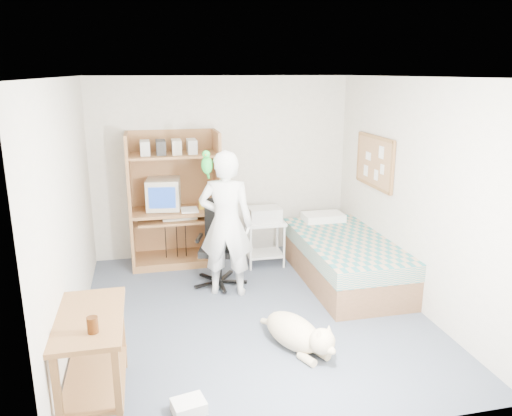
% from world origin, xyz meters
% --- Properties ---
extents(floor, '(4.00, 4.00, 0.00)m').
position_xyz_m(floor, '(0.00, 0.00, 0.00)').
color(floor, '#464D5F').
rests_on(floor, ground).
extents(wall_back, '(3.60, 0.02, 2.50)m').
position_xyz_m(wall_back, '(0.00, 2.00, 1.25)').
color(wall_back, beige).
rests_on(wall_back, floor).
extents(wall_right, '(0.02, 4.00, 2.50)m').
position_xyz_m(wall_right, '(1.80, 0.00, 1.25)').
color(wall_right, beige).
rests_on(wall_right, floor).
extents(wall_left, '(0.02, 4.00, 2.50)m').
position_xyz_m(wall_left, '(-1.80, 0.00, 1.25)').
color(wall_left, beige).
rests_on(wall_left, floor).
extents(ceiling, '(3.60, 4.00, 0.02)m').
position_xyz_m(ceiling, '(0.00, 0.00, 2.50)').
color(ceiling, white).
rests_on(ceiling, wall_back).
extents(computer_hutch, '(1.20, 0.63, 1.80)m').
position_xyz_m(computer_hutch, '(-0.70, 1.74, 0.82)').
color(computer_hutch, brown).
rests_on(computer_hutch, floor).
extents(bed, '(1.02, 2.02, 0.66)m').
position_xyz_m(bed, '(1.30, 0.62, 0.29)').
color(bed, brown).
rests_on(bed, floor).
extents(side_desk, '(0.50, 1.00, 0.75)m').
position_xyz_m(side_desk, '(-1.55, -1.20, 0.49)').
color(side_desk, brown).
rests_on(side_desk, floor).
extents(corkboard, '(0.04, 0.94, 0.66)m').
position_xyz_m(corkboard, '(1.77, 0.90, 1.45)').
color(corkboard, '#987144').
rests_on(corkboard, wall_right).
extents(office_chair, '(0.58, 0.59, 1.03)m').
position_xyz_m(office_chair, '(-0.23, 0.89, 0.37)').
color(office_chair, black).
rests_on(office_chair, floor).
extents(person, '(0.72, 0.57, 1.71)m').
position_xyz_m(person, '(-0.19, 0.59, 0.86)').
color(person, white).
rests_on(person, floor).
extents(parrot, '(0.13, 0.22, 0.35)m').
position_xyz_m(parrot, '(-0.39, 0.60, 1.57)').
color(parrot, '#159529').
rests_on(parrot, person).
extents(dog, '(0.59, 0.97, 0.39)m').
position_xyz_m(dog, '(0.24, -0.81, 0.17)').
color(dog, '#D2B38C').
rests_on(dog, floor).
extents(printer_cart, '(0.52, 0.42, 0.62)m').
position_xyz_m(printer_cart, '(0.46, 1.36, 0.41)').
color(printer_cart, silver).
rests_on(printer_cart, floor).
extents(printer, '(0.42, 0.32, 0.18)m').
position_xyz_m(printer, '(0.46, 1.36, 0.71)').
color(printer, beige).
rests_on(printer, printer_cart).
extents(crt_monitor, '(0.48, 0.50, 0.41)m').
position_xyz_m(crt_monitor, '(-0.84, 1.75, 0.97)').
color(crt_monitor, beige).
rests_on(crt_monitor, computer_hutch).
extents(keyboard, '(0.46, 0.18, 0.03)m').
position_xyz_m(keyboard, '(-0.65, 1.58, 0.67)').
color(keyboard, beige).
rests_on(keyboard, computer_hutch).
extents(pencil_cup, '(0.08, 0.08, 0.12)m').
position_xyz_m(pencil_cup, '(-0.35, 1.65, 0.82)').
color(pencil_cup, gold).
rests_on(pencil_cup, computer_hutch).
extents(drink_glass, '(0.08, 0.08, 0.12)m').
position_xyz_m(drink_glass, '(-1.50, -1.46, 0.81)').
color(drink_glass, '#401F0A').
rests_on(drink_glass, side_desk).
extents(floor_box_a, '(0.29, 0.25, 0.10)m').
position_xyz_m(floor_box_a, '(-0.85, -1.50, 0.05)').
color(floor_box_a, white).
rests_on(floor_box_a, floor).
extents(floor_box_b, '(0.20, 0.23, 0.08)m').
position_xyz_m(floor_box_b, '(-1.50, -1.08, 0.04)').
color(floor_box_b, '#AEAEA9').
rests_on(floor_box_b, floor).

